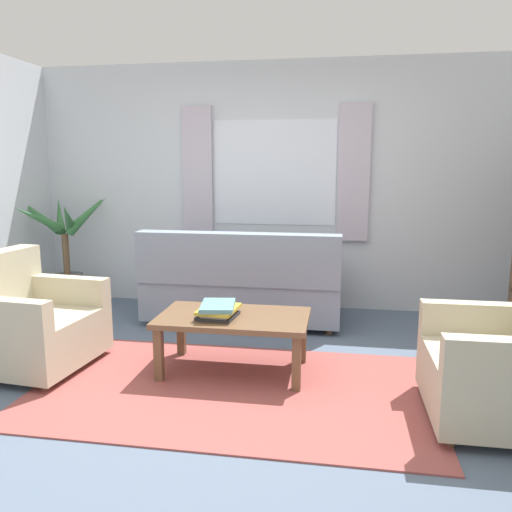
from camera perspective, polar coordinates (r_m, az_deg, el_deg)
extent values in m
plane|color=slate|center=(3.63, -2.77, -14.76)|extent=(6.24, 6.24, 0.00)
cube|color=silver|center=(5.53, 2.15, 7.77)|extent=(5.32, 0.12, 2.60)
cube|color=white|center=(5.46, 2.07, 9.31)|extent=(1.30, 0.01, 1.10)
cube|color=silver|center=(5.60, -6.53, 9.28)|extent=(0.32, 0.06, 1.40)
cube|color=silver|center=(5.39, 10.93, 9.13)|extent=(0.32, 0.06, 1.40)
cube|color=#9E4C47|center=(3.63, -2.77, -14.67)|extent=(2.71, 1.61, 0.01)
cube|color=gray|center=(5.07, -1.38, -4.45)|extent=(1.90, 0.80, 0.38)
cube|color=gray|center=(4.67, -2.14, -0.32)|extent=(1.90, 0.20, 0.48)
cube|color=gray|center=(4.92, 8.62, -1.33)|extent=(0.16, 0.80, 0.24)
cube|color=gray|center=(5.24, -10.78, -0.69)|extent=(0.16, 0.80, 0.24)
cylinder|color=brown|center=(5.34, 8.31, -6.28)|extent=(0.06, 0.06, 0.06)
cylinder|color=brown|center=(5.63, -9.35, -5.44)|extent=(0.06, 0.06, 0.06)
cylinder|color=brown|center=(4.76, 8.14, -8.30)|extent=(0.06, 0.06, 0.06)
cylinder|color=brown|center=(5.09, -11.54, -7.21)|extent=(0.06, 0.06, 0.06)
cube|color=#BCB293|center=(4.24, -23.43, -8.41)|extent=(0.87, 0.91, 0.36)
cube|color=#BCB293|center=(4.44, -20.83, -3.53)|extent=(0.81, 0.19, 0.22)
cylinder|color=brown|center=(3.88, -22.55, -13.41)|extent=(0.05, 0.05, 0.06)
cylinder|color=brown|center=(4.39, -17.12, -10.28)|extent=(0.05, 0.05, 0.06)
cylinder|color=brown|center=(4.75, -23.78, -9.14)|extent=(0.05, 0.05, 0.06)
cube|color=#BCB293|center=(3.45, 25.36, -12.82)|extent=(0.81, 0.85, 0.36)
cube|color=#BCB293|center=(3.68, 24.17, -6.51)|extent=(0.80, 0.13, 0.22)
cylinder|color=brown|center=(3.76, 18.83, -13.91)|extent=(0.05, 0.05, 0.06)
cylinder|color=brown|center=(3.16, 20.96, -18.86)|extent=(0.05, 0.05, 0.06)
cube|color=brown|center=(3.77, -2.53, -6.96)|extent=(1.10, 0.64, 0.04)
cube|color=brown|center=(3.74, -10.86, -10.86)|extent=(0.06, 0.06, 0.40)
cube|color=brown|center=(3.53, 4.56, -11.97)|extent=(0.06, 0.06, 0.40)
cube|color=brown|center=(4.20, -8.38, -8.41)|extent=(0.06, 0.06, 0.40)
cube|color=brown|center=(4.02, 5.22, -9.20)|extent=(0.06, 0.06, 0.40)
cube|color=#2D2D33|center=(3.72, -4.32, -6.70)|extent=(0.29, 0.29, 0.02)
cube|color=beige|center=(3.73, -4.19, -6.30)|extent=(0.22, 0.29, 0.02)
cube|color=gold|center=(3.72, -4.21, -5.97)|extent=(0.28, 0.35, 0.02)
cube|color=#5B8E93|center=(3.70, -4.31, -5.59)|extent=(0.28, 0.36, 0.03)
cylinder|color=#56565B|center=(5.93, -20.31, -3.64)|extent=(0.32, 0.32, 0.36)
cylinder|color=brown|center=(5.85, -20.55, 0.18)|extent=(0.07, 0.07, 0.44)
cone|color=#38753D|center=(5.62, -18.38, 4.38)|extent=(0.54, 0.18, 0.46)
cone|color=#38753D|center=(5.96, -18.11, 4.84)|extent=(0.33, 0.57, 0.47)
cone|color=#38753D|center=(6.06, -21.19, 4.34)|extent=(0.34, 0.42, 0.44)
cone|color=#38753D|center=(5.96, -23.58, 4.51)|extent=(0.59, 0.12, 0.47)
cone|color=#38753D|center=(5.71, -23.34, 3.93)|extent=(0.35, 0.49, 0.38)
cone|color=#38753D|center=(5.50, -20.42, 4.17)|extent=(0.36, 0.56, 0.38)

